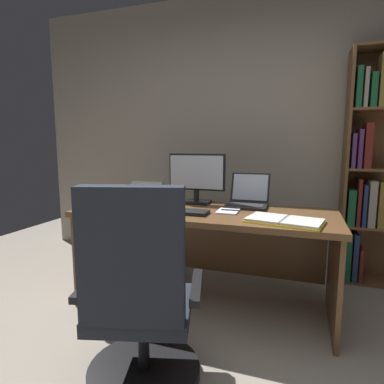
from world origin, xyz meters
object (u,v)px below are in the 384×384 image
object	(u,v)px
computer_mouse	(141,208)
open_binder	(284,220)
notepad	(228,211)
pen	(231,210)
coffee_mug	(112,197)
office_chair	(139,305)
reading_stand_with_book	(143,191)
desk	(207,233)
keyboard	(179,211)
laptop	(248,199)
monitor	(197,178)

from	to	relation	value
computer_mouse	open_binder	bearing A→B (deg)	-2.79
notepad	pen	size ratio (longest dim) A/B	1.50
open_binder	coffee_mug	world-z (taller)	coffee_mug
office_chair	open_binder	bearing A→B (deg)	33.69
notepad	reading_stand_with_book	bearing A→B (deg)	160.35
pen	reading_stand_with_book	bearing A→B (deg)	160.77
desk	notepad	xyz separation A→B (m)	(0.18, -0.08, 0.20)
notepad	keyboard	bearing A→B (deg)	-154.56
laptop	computer_mouse	bearing A→B (deg)	-149.91
desk	monitor	world-z (taller)	monitor
office_chair	computer_mouse	bearing A→B (deg)	101.13
computer_mouse	coffee_mug	size ratio (longest dim) A/B	1.07
keyboard	notepad	distance (m)	0.36
laptop	open_binder	world-z (taller)	laptop
computer_mouse	open_binder	xyz separation A→B (m)	(1.03, -0.05, -0.01)
coffee_mug	reading_stand_with_book	bearing A→B (deg)	59.32
laptop	reading_stand_with_book	xyz separation A→B (m)	(-0.95, 0.04, 0.02)
office_chair	pen	size ratio (longest dim) A/B	7.51
desk	coffee_mug	world-z (taller)	coffee_mug
reading_stand_with_book	notepad	xyz separation A→B (m)	(0.85, -0.30, -0.07)
notepad	coffee_mug	world-z (taller)	coffee_mug
notepad	laptop	bearing A→B (deg)	69.46
office_chair	notepad	xyz separation A→B (m)	(0.24, 0.94, 0.31)
desk	monitor	xyz separation A→B (m)	(-0.14, 0.17, 0.40)
office_chair	monitor	bearing A→B (deg)	79.00
computer_mouse	pen	bearing A→B (deg)	13.44
open_binder	pen	size ratio (longest dim) A/B	3.62
reading_stand_with_book	coffee_mug	distance (m)	0.30
reading_stand_with_book	coffee_mug	size ratio (longest dim) A/B	3.39
computer_mouse	keyboard	bearing A→B (deg)	0.00
open_binder	pen	bearing A→B (deg)	163.53
laptop	open_binder	xyz separation A→B (m)	(0.30, -0.47, -0.04)
monitor	pen	distance (m)	0.47
open_binder	reading_stand_with_book	bearing A→B (deg)	169.49
desk	monitor	size ratio (longest dim) A/B	3.95
laptop	notepad	size ratio (longest dim) A/B	1.60
coffee_mug	monitor	bearing A→B (deg)	17.21
monitor	desk	bearing A→B (deg)	-50.17
monitor	reading_stand_with_book	xyz separation A→B (m)	(-0.52, 0.05, -0.13)
pen	computer_mouse	bearing A→B (deg)	-166.56
keyboard	open_binder	xyz separation A→B (m)	(0.73, -0.05, -0.00)
open_binder	computer_mouse	bearing A→B (deg)	-171.26
office_chair	computer_mouse	size ratio (longest dim) A/B	10.12
laptop	notepad	xyz separation A→B (m)	(-0.10, -0.26, -0.05)
open_binder	office_chair	bearing A→B (deg)	-119.66
reading_stand_with_book	desk	bearing A→B (deg)	-18.39
desk	coffee_mug	size ratio (longest dim) A/B	19.49
office_chair	coffee_mug	size ratio (longest dim) A/B	10.84
desk	keyboard	bearing A→B (deg)	-121.81
open_binder	pen	world-z (taller)	open_binder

